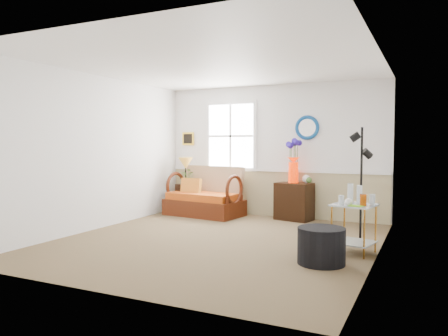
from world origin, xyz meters
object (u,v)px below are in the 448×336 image
at_px(loveseat, 204,191).
at_px(floor_lamp, 361,187).
at_px(ottoman, 321,246).
at_px(side_table, 354,229).
at_px(cabinet, 294,201).
at_px(lamp_stand, 186,198).

bearing_deg(loveseat, floor_lamp, -15.13).
bearing_deg(ottoman, loveseat, 139.30).
relative_size(side_table, ottoman, 1.14).
relative_size(loveseat, cabinet, 2.13).
bearing_deg(ottoman, floor_lamp, 76.59).
distance_m(cabinet, ottoman, 3.02).
bearing_deg(floor_lamp, side_table, -102.21).
distance_m(loveseat, ottoman, 3.88).
distance_m(lamp_stand, floor_lamp, 4.06).
relative_size(cabinet, floor_lamp, 0.42).
xyz_separation_m(lamp_stand, ottoman, (3.45, -2.69, -0.08)).
height_order(lamp_stand, floor_lamp, floor_lamp).
bearing_deg(floor_lamp, cabinet, 121.62).
relative_size(loveseat, side_table, 2.31).
bearing_deg(lamp_stand, side_table, -28.17).
bearing_deg(lamp_stand, floor_lamp, -21.87).
xyz_separation_m(loveseat, floor_lamp, (3.22, -1.33, 0.35)).
distance_m(lamp_stand, side_table, 4.22).
height_order(lamp_stand, side_table, side_table).
bearing_deg(loveseat, lamp_stand, 169.59).
bearing_deg(loveseat, cabinet, 15.79).
bearing_deg(side_table, cabinet, 124.19).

